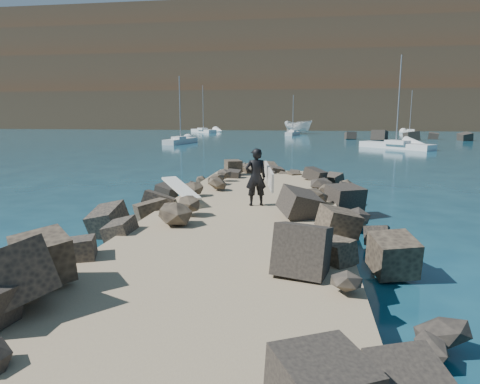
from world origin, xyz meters
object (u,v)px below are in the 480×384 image
(surfboard_resting, at_px, (181,191))
(surfer_with_board, at_px, (258,177))
(sailboat_e, at_px, (203,131))
(boat_imported, at_px, (298,127))

(surfboard_resting, bearing_deg, surfer_with_board, -39.91)
(surfer_with_board, xyz_separation_m, sailboat_e, (-20.12, 75.29, -1.26))
(surfer_with_board, relative_size, sailboat_e, 0.25)
(surfboard_resting, xyz_separation_m, sailboat_e, (-17.35, 75.31, -0.69))
(surfer_with_board, bearing_deg, surfboard_resting, -179.55)
(surfer_with_board, bearing_deg, boat_imported, 89.98)
(surfboard_resting, height_order, boat_imported, boat_imported)
(surfboard_resting, bearing_deg, sailboat_e, 62.62)
(surfboard_resting, distance_m, sailboat_e, 77.29)
(surfboard_resting, height_order, sailboat_e, sailboat_e)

